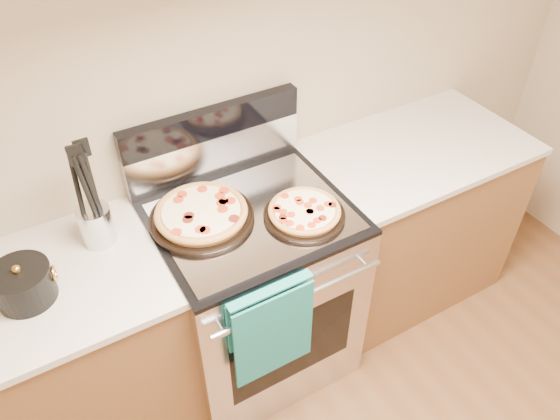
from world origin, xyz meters
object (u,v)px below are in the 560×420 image
pepperoni_pizza_front (304,212)px  saucepan (24,286)px  range_body (254,292)px  utensil_crock (96,225)px  pepperoni_pizza_back (201,214)px

pepperoni_pizza_front → saucepan: bearing=172.5°
range_body → utensil_crock: (-0.54, 0.15, 0.54)m
range_body → utensil_crock: bearing=164.5°
pepperoni_pizza_front → saucepan: size_ratio=1.63×
range_body → pepperoni_pizza_back: size_ratio=2.30×
range_body → pepperoni_pizza_front: (0.17, -0.13, 0.50)m
pepperoni_pizza_back → saucepan: (-0.65, -0.05, 0.02)m
pepperoni_pizza_front → pepperoni_pizza_back: bearing=152.6°
pepperoni_pizza_back → saucepan: saucepan is taller
pepperoni_pizza_back → pepperoni_pizza_front: pepperoni_pizza_back is taller
pepperoni_pizza_front → saucepan: 1.00m
pepperoni_pizza_front → utensil_crock: (-0.71, 0.28, 0.04)m
range_body → pepperoni_pizza_back: bearing=164.7°
pepperoni_pizza_back → saucepan: size_ratio=2.07×
range_body → saucepan: (-0.83, 0.00, 0.52)m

